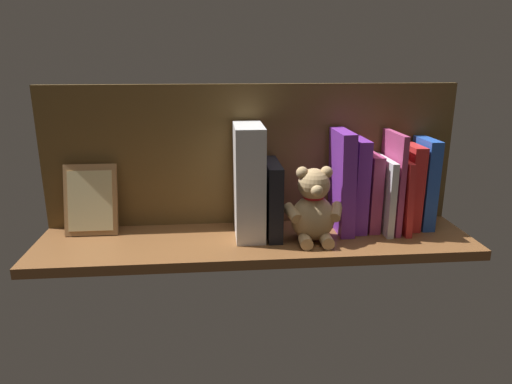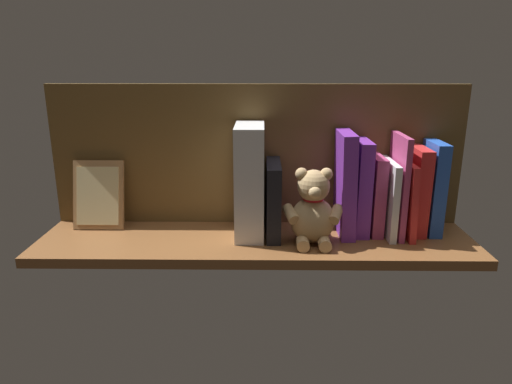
{
  "view_description": "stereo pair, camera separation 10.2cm",
  "coord_description": "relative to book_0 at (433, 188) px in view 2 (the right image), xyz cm",
  "views": [
    {
      "loc": [
        8.93,
        97.97,
        39.58
      ],
      "look_at": [
        0.0,
        0.0,
        10.64
      ],
      "focal_mm": 32.41,
      "sensor_mm": 36.0,
      "label": 1
    },
    {
      "loc": [
        -1.3,
        98.36,
        39.58
      ],
      "look_at": [
        0.0,
        0.0,
        10.64
      ],
      "focal_mm": 32.41,
      "sensor_mm": 36.0,
      "label": 2
    }
  ],
  "objects": [
    {
      "name": "book_6",
      "position": [
        16.62,
        0.42,
        0.21
      ],
      "size": [
        3.1,
        11.12,
        21.64
      ],
      "primitive_type": "cube",
      "color": "purple",
      "rests_on": "ground_plane"
    },
    {
      "name": "dictionary_thick_white",
      "position": [
        42.03,
        2.17,
        2.03
      ],
      "size": [
        6.39,
        14.43,
        25.3
      ],
      "primitive_type": "cube",
      "color": "silver",
      "rests_on": "ground_plane"
    },
    {
      "name": "ground_plane",
      "position": [
        40.58,
        4.13,
        -11.72
      ],
      "size": [
        98.01,
        25.34,
        2.2
      ],
      "primitive_type": "cube",
      "color": "brown"
    },
    {
      "name": "book_1",
      "position": [
        3.63,
        0.15,
        -0.64
      ],
      "size": [
        3.18,
        10.59,
        19.97
      ],
      "primitive_type": "cube",
      "rotation": [
        0.0,
        -0.01,
        0.0
      ],
      "color": "red",
      "rests_on": "ground_plane"
    },
    {
      "name": "book_2",
      "position": [
        6.5,
        1.67,
        -2.07
      ],
      "size": [
        2.07,
        13.62,
        17.12
      ],
      "primitive_type": "cube",
      "rotation": [
        0.0,
        0.04,
        0.0
      ],
      "color": "red",
      "rests_on": "ground_plane"
    },
    {
      "name": "book_4",
      "position": [
        10.5,
        1.62,
        -2.01
      ],
      "size": [
        1.51,
        13.53,
        17.21
      ],
      "primitive_type": "cube",
      "color": "silver",
      "rests_on": "ground_plane"
    },
    {
      "name": "book_0",
      "position": [
        0.0,
        0.0,
        0.0
      ],
      "size": [
        2.96,
        10.28,
        21.23
      ],
      "primitive_type": "cube",
      "color": "blue",
      "rests_on": "ground_plane"
    },
    {
      "name": "picture_frame_leaning",
      "position": [
        78.13,
        -2.04,
        -2.7
      ],
      "size": [
        11.82,
        5.51,
        16.15
      ],
      "color": "#A87A4C",
      "rests_on": "ground_plane"
    },
    {
      "name": "teddy_bear",
      "position": [
        28.18,
        7.22,
        -3.19
      ],
      "size": [
        13.7,
        10.73,
        16.87
      ],
      "rotation": [
        0.0,
        0.0,
        -0.01
      ],
      "color": "tan",
      "rests_on": "ground_plane"
    },
    {
      "name": "book_7",
      "position": [
        20.38,
        1.22,
        1.19
      ],
      "size": [
        3.8,
        12.73,
        23.69
      ],
      "primitive_type": "cube",
      "rotation": [
        0.0,
        0.03,
        0.0
      ],
      "color": "purple",
      "rests_on": "ground_plane"
    },
    {
      "name": "book_8",
      "position": [
        36.65,
        2.21,
        -2.18
      ],
      "size": [
        3.13,
        14.71,
        16.87
      ],
      "primitive_type": "cube",
      "color": "black",
      "rests_on": "ground_plane"
    },
    {
      "name": "book_3",
      "position": [
        8.48,
        1.41,
        0.93
      ],
      "size": [
        1.3,
        13.1,
        23.1
      ],
      "primitive_type": "cube",
      "color": "#B23F72",
      "rests_on": "ground_plane"
    },
    {
      "name": "book_5",
      "position": [
        13.16,
        0.29,
        -1.59
      ],
      "size": [
        2.58,
        10.87,
        18.04
      ],
      "primitive_type": "cube",
      "color": "#B23F72",
      "rests_on": "ground_plane"
    },
    {
      "name": "shelf_back_panel",
      "position": [
        40.58,
        -6.29,
        6.16
      ],
      "size": [
        98.01,
        1.5,
        33.55
      ],
      "primitive_type": "cube",
      "color": "brown",
      "rests_on": "ground_plane"
    }
  ]
}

